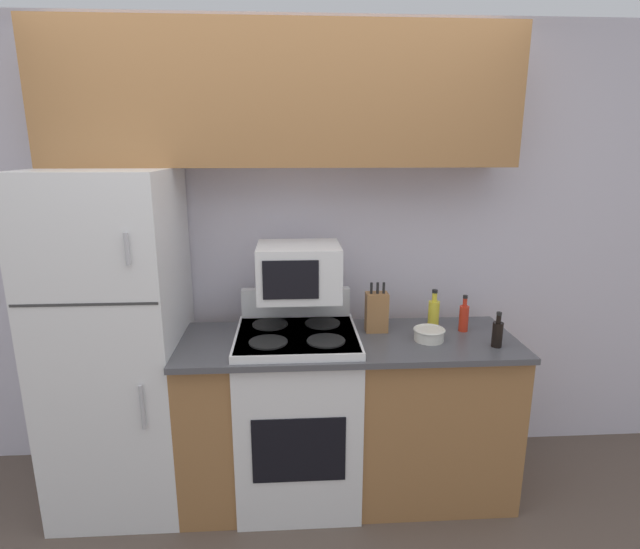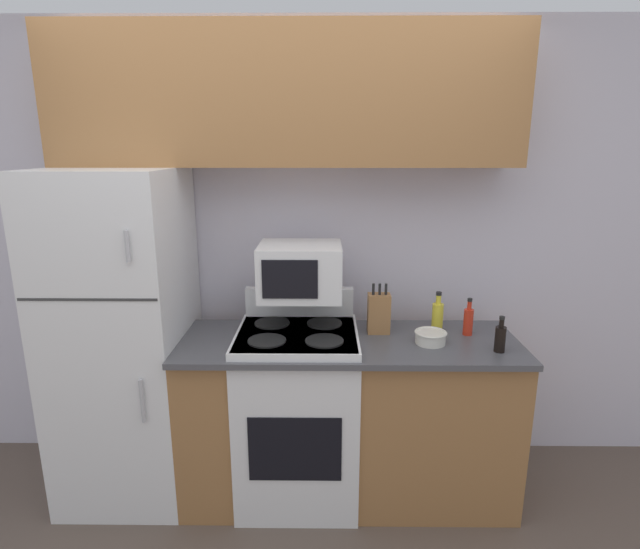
{
  "view_description": "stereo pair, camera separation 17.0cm",
  "coord_description": "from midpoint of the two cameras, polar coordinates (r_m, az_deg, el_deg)",
  "views": [
    {
      "loc": [
        0.03,
        -2.13,
        1.87
      ],
      "look_at": [
        0.18,
        0.26,
        1.26
      ],
      "focal_mm": 28.0,
      "sensor_mm": 36.0,
      "label": 1
    },
    {
      "loc": [
        0.2,
        -2.14,
        1.87
      ],
      "look_at": [
        0.18,
        0.26,
        1.26
      ],
      "focal_mm": 28.0,
      "sensor_mm": 36.0,
      "label": 2
    }
  ],
  "objects": [
    {
      "name": "bottle_soy_sauce",
      "position": [
        2.6,
        17.86,
        -6.43
      ],
      "size": [
        0.05,
        0.05,
        0.18
      ],
      "color": "black",
      "rests_on": "lower_cabinets"
    },
    {
      "name": "bottle_cooking_spray",
      "position": [
        2.77,
        11.15,
        -4.39
      ],
      "size": [
        0.06,
        0.06,
        0.22
      ],
      "color": "gold",
      "rests_on": "lower_cabinets"
    },
    {
      "name": "microwave",
      "position": [
        2.58,
        -4.34,
        0.4
      ],
      "size": [
        0.42,
        0.36,
        0.27
      ],
      "color": "white",
      "rests_on": "stove"
    },
    {
      "name": "refrigerator",
      "position": [
        2.85,
        -23.66,
        -7.11
      ],
      "size": [
        0.65,
        0.73,
        1.77
      ],
      "color": "white",
      "rests_on": "ground_plane"
    },
    {
      "name": "lower_cabinets",
      "position": [
        2.81,
        1.33,
        -15.88
      ],
      "size": [
        1.74,
        0.61,
        0.91
      ],
      "color": "#9E6B3D",
      "rests_on": "ground_plane"
    },
    {
      "name": "bottle_hot_sauce",
      "position": [
        2.77,
        14.44,
        -4.75
      ],
      "size": [
        0.05,
        0.05,
        0.2
      ],
      "color": "red",
      "rests_on": "lower_cabinets"
    },
    {
      "name": "ground_plane",
      "position": [
        2.84,
        -5.58,
        -26.9
      ],
      "size": [
        12.0,
        12.0,
        0.0
      ],
      "primitive_type": "plane",
      "color": "brown"
    },
    {
      "name": "upper_cabinets",
      "position": [
        2.7,
        -6.31,
        19.46
      ],
      "size": [
        2.39,
        0.33,
        0.69
      ],
      "color": "#9E6B3D",
      "rests_on": "refrigerator"
    },
    {
      "name": "wall_back",
      "position": [
        2.94,
        -5.7,
        2.61
      ],
      "size": [
        8.0,
        0.05,
        2.55
      ],
      "color": "silver",
      "rests_on": "ground_plane"
    },
    {
      "name": "bowl",
      "position": [
        2.61,
        10.54,
        -6.73
      ],
      "size": [
        0.16,
        0.16,
        0.06
      ],
      "color": "silver",
      "rests_on": "lower_cabinets"
    },
    {
      "name": "stove",
      "position": [
        2.78,
        -4.38,
        -15.51
      ],
      "size": [
        0.63,
        0.59,
        1.11
      ],
      "color": "white",
      "rests_on": "ground_plane"
    },
    {
      "name": "knife_block",
      "position": [
        2.68,
        4.68,
        -4.28
      ],
      "size": [
        0.12,
        0.09,
        0.27
      ],
      "color": "#9E6B3D",
      "rests_on": "lower_cabinets"
    }
  ]
}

